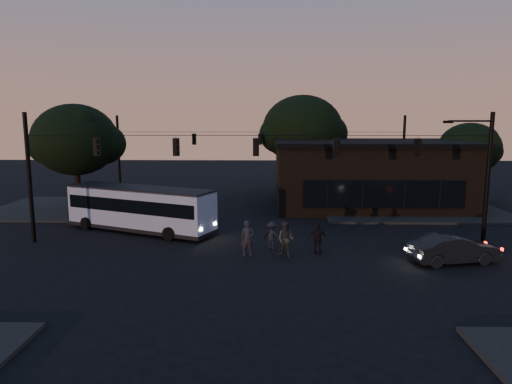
{
  "coord_description": "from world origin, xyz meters",
  "views": [
    {
      "loc": [
        0.58,
        -21.62,
        7.02
      ],
      "look_at": [
        0.0,
        4.0,
        3.0
      ],
      "focal_mm": 32.0,
      "sensor_mm": 36.0,
      "label": 1
    }
  ],
  "objects_px": {
    "building": "(368,173)",
    "car": "(454,249)",
    "bus": "(140,207)",
    "pedestrian_b": "(286,239)",
    "pedestrian_d": "(272,235)",
    "pedestrian_c": "(318,239)",
    "pedestrian_a": "(248,238)"
  },
  "relations": [
    {
      "from": "bus",
      "to": "pedestrian_d",
      "type": "height_order",
      "value": "bus"
    },
    {
      "from": "car",
      "to": "pedestrian_a",
      "type": "relative_size",
      "value": 2.32
    },
    {
      "from": "building",
      "to": "car",
      "type": "xyz_separation_m",
      "value": [
        0.91,
        -15.46,
        -1.99
      ]
    },
    {
      "from": "pedestrian_a",
      "to": "pedestrian_c",
      "type": "relative_size",
      "value": 1.11
    },
    {
      "from": "car",
      "to": "pedestrian_c",
      "type": "distance_m",
      "value": 6.73
    },
    {
      "from": "building",
      "to": "pedestrian_c",
      "type": "relative_size",
      "value": 9.11
    },
    {
      "from": "car",
      "to": "pedestrian_d",
      "type": "xyz_separation_m",
      "value": [
        -9.01,
        2.21,
        0.07
      ]
    },
    {
      "from": "pedestrian_a",
      "to": "pedestrian_b",
      "type": "relative_size",
      "value": 1.02
    },
    {
      "from": "car",
      "to": "pedestrian_d",
      "type": "height_order",
      "value": "pedestrian_d"
    },
    {
      "from": "bus",
      "to": "car",
      "type": "distance_m",
      "value": 18.45
    },
    {
      "from": "bus",
      "to": "car",
      "type": "bearing_deg",
      "value": 4.3
    },
    {
      "from": "car",
      "to": "bus",
      "type": "bearing_deg",
      "value": 58.44
    },
    {
      "from": "building",
      "to": "car",
      "type": "distance_m",
      "value": 15.62
    },
    {
      "from": "pedestrian_a",
      "to": "bus",
      "type": "bearing_deg",
      "value": 135.44
    },
    {
      "from": "bus",
      "to": "pedestrian_c",
      "type": "height_order",
      "value": "bus"
    },
    {
      "from": "building",
      "to": "pedestrian_a",
      "type": "distance_m",
      "value": 17.36
    },
    {
      "from": "building",
      "to": "bus",
      "type": "xyz_separation_m",
      "value": [
        -16.45,
        -9.27,
        -1.11
      ]
    },
    {
      "from": "building",
      "to": "pedestrian_d",
      "type": "distance_m",
      "value": 15.65
    },
    {
      "from": "bus",
      "to": "car",
      "type": "xyz_separation_m",
      "value": [
        17.36,
        -6.19,
        -0.88
      ]
    },
    {
      "from": "pedestrian_a",
      "to": "building",
      "type": "bearing_deg",
      "value": 48.98
    },
    {
      "from": "bus",
      "to": "pedestrian_c",
      "type": "bearing_deg",
      "value": -0.08
    },
    {
      "from": "car",
      "to": "pedestrian_c",
      "type": "height_order",
      "value": "pedestrian_c"
    },
    {
      "from": "bus",
      "to": "pedestrian_d",
      "type": "bearing_deg",
      "value": -1.57
    },
    {
      "from": "building",
      "to": "pedestrian_d",
      "type": "height_order",
      "value": "building"
    },
    {
      "from": "car",
      "to": "pedestrian_b",
      "type": "xyz_separation_m",
      "value": [
        -8.3,
        0.9,
        0.2
      ]
    },
    {
      "from": "car",
      "to": "pedestrian_b",
      "type": "distance_m",
      "value": 8.35
    },
    {
      "from": "bus",
      "to": "pedestrian_b",
      "type": "bearing_deg",
      "value": -6.39
    },
    {
      "from": "pedestrian_c",
      "to": "car",
      "type": "bearing_deg",
      "value": -178.67
    },
    {
      "from": "bus",
      "to": "pedestrian_c",
      "type": "distance_m",
      "value": 11.83
    },
    {
      "from": "building",
      "to": "pedestrian_c",
      "type": "xyz_separation_m",
      "value": [
        -5.67,
        -14.07,
        -1.86
      ]
    },
    {
      "from": "building",
      "to": "pedestrian_b",
      "type": "distance_m",
      "value": 16.44
    },
    {
      "from": "pedestrian_a",
      "to": "pedestrian_c",
      "type": "xyz_separation_m",
      "value": [
        3.71,
        0.42,
        -0.1
      ]
    }
  ]
}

